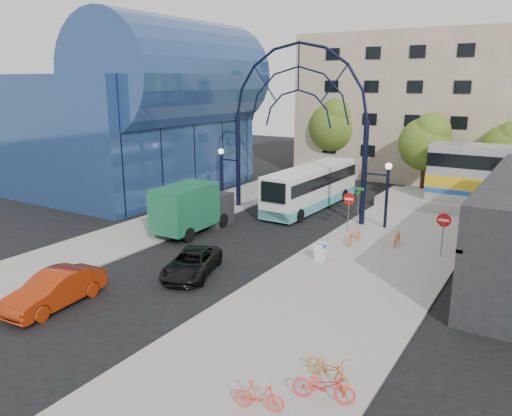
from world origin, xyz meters
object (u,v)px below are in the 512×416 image
Objects in this scene: tree_north_c at (508,147)px; bike_near_b at (397,238)px; do_not_enter_sign at (443,224)px; bike_far_a at (328,368)px; sandwich_board at (320,250)px; black_suv at (192,263)px; bike_far_b at (259,396)px; bike_far_c at (324,386)px; tree_north_a at (427,141)px; tree_north_b at (335,124)px; bike_near_a at (354,236)px; red_sedan at (55,290)px; street_name_sign at (358,199)px; gateway_arch at (298,95)px; stop_sign at (349,202)px; city_bus at (312,187)px; green_truck at (193,208)px.

bike_near_b is (-3.78, -17.13, -3.70)m from tree_north_c.
do_not_enter_sign is 14.16m from bike_far_a.
sandwich_board is 0.54× the size of bike_far_a.
bike_far_b is (8.50, -7.44, -0.05)m from black_suv.
black_suv is at bearing 44.14° from bike_far_c.
tree_north_a reaches higher than bike_near_b.
tree_north_b is at bearing 42.00° from bike_far_a.
bike_near_b is at bearing 30.06° from bike_near_a.
red_sedan is 12.44m from bike_far_a.
tree_north_a is 32.12m from red_sedan.
black_suv reaches higher than sandwich_board.
tree_north_a is at bearing 88.50° from sandwich_board.
bike_far_b is (11.26, -1.50, -0.19)m from red_sedan.
tree_north_b reaches higher than red_sedan.
street_name_sign reaches higher than black_suv.
tree_north_b is (-3.88, 15.93, -3.29)m from gateway_arch.
do_not_enter_sign is at bearing -19.99° from gateway_arch.
tree_north_b reaches higher than bike_far_c.
black_suv is (-10.14, -9.00, -1.35)m from do_not_enter_sign.
tree_north_c reaches higher than street_name_sign.
stop_sign is 20.18m from tree_north_b.
black_suv is at bearing -112.69° from tree_north_c.
gateway_arch is at bearing 79.58° from red_sedan.
stop_sign is 6.81m from city_bus.
bike_far_b is (13.24, -36.37, -4.69)m from tree_north_b.
tree_north_a reaches higher than bike_near_a.
gateway_arch reaches higher than tree_north_c.
tree_north_b is (-8.68, 17.93, 3.27)m from stop_sign.
stop_sign reaches higher than bike_far_c.
tree_north_c is 16.75m from city_bus.
bike_near_a is 1.14× the size of bike_far_b.
tree_north_b reaches higher than bike_far_a.
tree_north_b reaches higher than street_name_sign.
tree_north_b is at bearing 118.76° from bike_near_b.
bike_far_a is (5.31, -16.69, -1.53)m from street_name_sign.
tree_north_b reaches higher than bike_far_b.
bike_near_a is at bearing -63.71° from tree_north_b.
tree_north_b reaches higher than sandwich_board.
black_suv is at bearing -109.69° from stop_sign.
do_not_enter_sign reaches higher than bike_far_c.
green_truck is (-14.79, -3.06, -0.39)m from do_not_enter_sign.
tree_north_c is 3.75× the size of bike_near_a.
bike_near_a is (6.10, -4.27, -7.98)m from gateway_arch.
tree_north_a reaches higher than city_bus.
tree_north_a is 6.33m from tree_north_c.
sandwich_board is 0.21× the size of red_sedan.
bike_far_c is at bearing -67.75° from bike_near_a.
tree_north_c is 4.27× the size of bike_far_b.
red_sedan is (-1.82, -21.69, -0.87)m from city_bus.
red_sedan reaches higher than black_suv.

